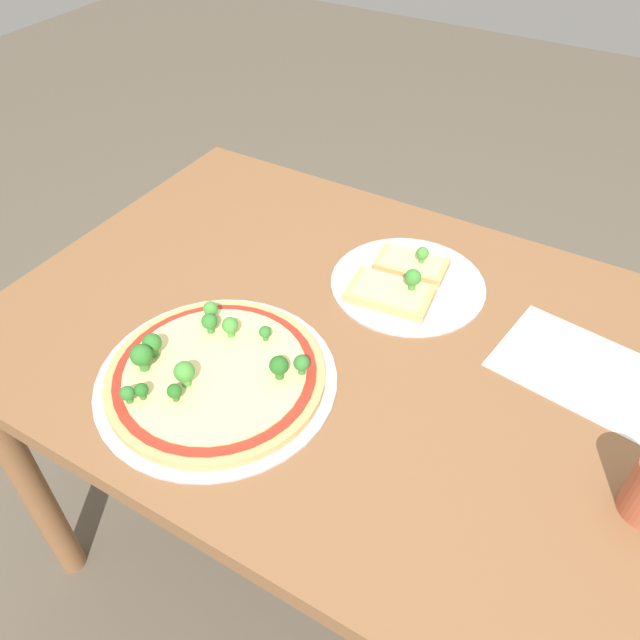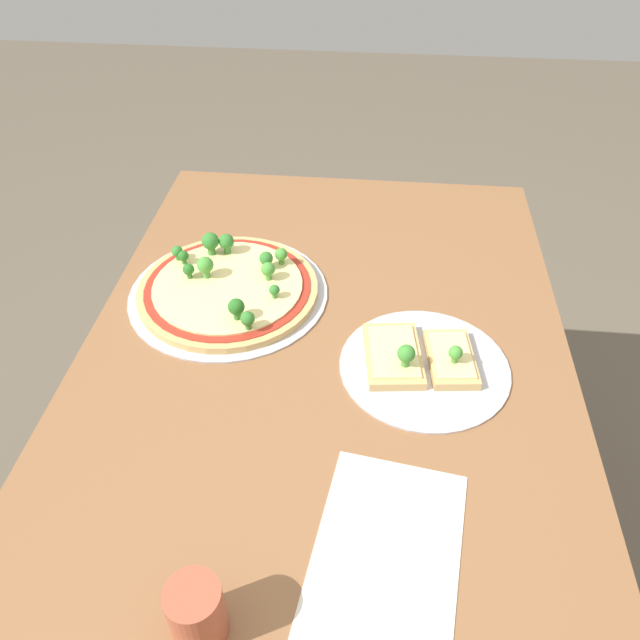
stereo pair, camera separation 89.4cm
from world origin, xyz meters
name	(u,v)px [view 2 (the right image)]	position (x,y,z in m)	size (l,w,h in m)	color
ground_plane	(321,580)	(0.00, 0.00, 0.00)	(8.00, 8.00, 0.00)	brown
dining_table	(322,405)	(0.00, 0.00, 0.67)	(1.35, 0.87, 0.77)	brown
pizza_tray_whole	(228,287)	(0.19, 0.20, 0.78)	(0.39, 0.39, 0.07)	#B7B7BC
pizza_tray_slice	(420,360)	(0.03, -0.17, 0.78)	(0.29, 0.29, 0.07)	#B7B7BC
drinking_cup	(197,612)	(-0.45, 0.10, 0.81)	(0.07, 0.07, 0.09)	#AD5138
paper_menu	(386,554)	(-0.33, -0.12, 0.77)	(0.29, 0.19, 0.00)	silver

